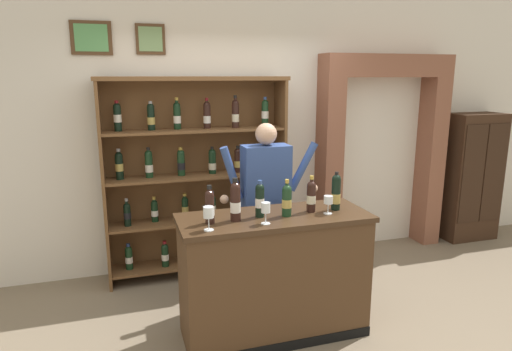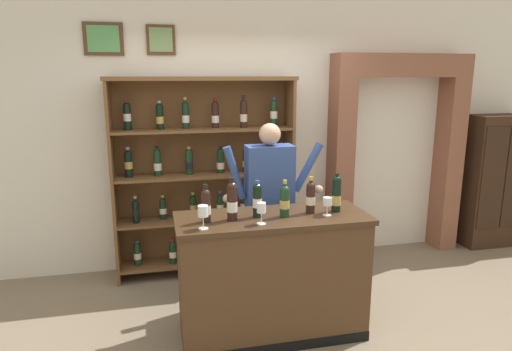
% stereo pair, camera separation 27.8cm
% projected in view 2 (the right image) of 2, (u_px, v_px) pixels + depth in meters
% --- Properties ---
extents(ground_plane, '(14.00, 14.00, 0.02)m').
position_uv_depth(ground_plane, '(270.00, 334.00, 3.68)').
color(ground_plane, '#7A6B56').
extents(back_wall, '(12.00, 0.19, 3.02)m').
position_uv_depth(back_wall, '(234.00, 127.00, 4.90)').
color(back_wall, silver).
rests_on(back_wall, ground).
extents(wine_shelf, '(1.87, 0.37, 2.06)m').
position_uv_depth(wine_shelf, '(204.00, 171.00, 4.64)').
color(wine_shelf, brown).
rests_on(wine_shelf, ground).
extents(archway_doorway, '(1.60, 0.45, 2.30)m').
position_uv_depth(archway_doorway, '(393.00, 144.00, 5.23)').
color(archway_doorway, brown).
rests_on(archway_doorway, ground).
extents(side_cabinet, '(0.69, 0.41, 1.61)m').
position_uv_depth(side_cabinet, '(492.00, 181.00, 5.47)').
color(side_cabinet, '#382316').
rests_on(side_cabinet, ground).
extents(tasting_counter, '(1.50, 0.59, 1.01)m').
position_uv_depth(tasting_counter, '(272.00, 276.00, 3.57)').
color(tasting_counter, '#4C331E').
rests_on(tasting_counter, ground).
extents(shopkeeper, '(0.94, 0.22, 1.66)m').
position_uv_depth(shopkeeper, '(270.00, 192.00, 4.06)').
color(shopkeeper, '#2D3347').
rests_on(shopkeeper, ground).
extents(tasting_bottle_bianco, '(0.07, 0.07, 0.29)m').
position_uv_depth(tasting_bottle_bianco, '(206.00, 205.00, 3.29)').
color(tasting_bottle_bianco, black).
rests_on(tasting_bottle_bianco, tasting_counter).
extents(tasting_bottle_vin_santo, '(0.08, 0.08, 0.33)m').
position_uv_depth(tasting_bottle_vin_santo, '(232.00, 200.00, 3.33)').
color(tasting_bottle_vin_santo, black).
rests_on(tasting_bottle_vin_santo, tasting_counter).
extents(tasting_bottle_prosecco, '(0.07, 0.07, 0.29)m').
position_uv_depth(tasting_bottle_prosecco, '(257.00, 199.00, 3.41)').
color(tasting_bottle_prosecco, black).
rests_on(tasting_bottle_prosecco, tasting_counter).
extents(tasting_bottle_super_tuscan, '(0.08, 0.08, 0.29)m').
position_uv_depth(tasting_bottle_super_tuscan, '(285.00, 200.00, 3.42)').
color(tasting_bottle_super_tuscan, '#19381E').
rests_on(tasting_bottle_super_tuscan, tasting_counter).
extents(tasting_bottle_grappa, '(0.07, 0.07, 0.29)m').
position_uv_depth(tasting_bottle_grappa, '(311.00, 197.00, 3.51)').
color(tasting_bottle_grappa, black).
rests_on(tasting_bottle_grappa, tasting_counter).
extents(tasting_bottle_rosso, '(0.07, 0.07, 0.31)m').
position_uv_depth(tasting_bottle_rosso, '(336.00, 194.00, 3.55)').
color(tasting_bottle_rosso, black).
rests_on(tasting_bottle_rosso, tasting_counter).
extents(wine_glass_spare, '(0.07, 0.07, 0.17)m').
position_uv_depth(wine_glass_spare, '(203.00, 212.00, 3.14)').
color(wine_glass_spare, silver).
rests_on(wine_glass_spare, tasting_counter).
extents(wine_glass_center, '(0.07, 0.07, 0.16)m').
position_uv_depth(wine_glass_center, '(261.00, 209.00, 3.25)').
color(wine_glass_center, silver).
rests_on(wine_glass_center, tasting_counter).
extents(wine_glass_left, '(0.07, 0.07, 0.15)m').
position_uv_depth(wine_glass_left, '(327.00, 202.00, 3.45)').
color(wine_glass_left, silver).
rests_on(wine_glass_left, tasting_counter).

